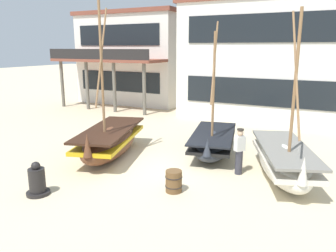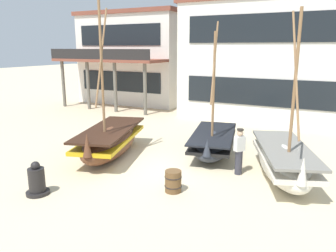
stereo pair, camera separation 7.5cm
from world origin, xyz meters
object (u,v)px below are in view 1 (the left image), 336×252
Objects in this scene: fishing_boat_near_left at (284,161)px; capstan_winch at (37,182)px; fishing_boat_centre_large at (110,141)px; fisherman_by_hull at (239,152)px; harbor_building_main at (271,60)px; wooden_barrel at (174,181)px; harbor_building_annex at (141,58)px; fishing_boat_far_right at (213,142)px.

fishing_boat_near_left reaches higher than capstan_winch.
fishing_boat_centre_large is 5.37m from fisherman_by_hull.
capstan_winch is at bearing -105.14° from harbor_building_main.
wooden_barrel is at bearing 29.76° from capstan_winch.
harbor_building_main is at bearing 103.57° from fishing_boat_near_left.
capstan_winch is 19.40m from harbor_building_annex.
capstan_winch is 0.10× the size of harbor_building_main.
harbor_building_annex is at bearing 116.37° from fishing_boat_centre_large.
fishing_boat_centre_large is at bearing -63.63° from harbor_building_annex.
capstan_winch is 0.11× the size of harbor_building_annex.
fishing_boat_near_left is 0.89× the size of fishing_boat_centre_large.
harbor_building_annex is at bearing 132.52° from fishing_boat_far_right.
harbor_building_main is at bearing 86.19° from fishing_boat_far_right.
fishing_boat_far_right is (3.75, 2.22, -0.14)m from fishing_boat_centre_large.
harbor_building_annex is (-6.81, 13.73, 2.94)m from fishing_boat_centre_large.
harbor_building_annex reaches higher than wooden_barrel.
fishing_boat_centre_large is 5.90× the size of capstan_winch.
fisherman_by_hull reaches higher than wooden_barrel.
fishing_boat_near_left is 3.34× the size of fisherman_by_hull.
harbor_building_main is (0.42, 13.04, 3.36)m from wooden_barrel.
fishing_boat_near_left is at bearing 9.79° from fisherman_by_hull.
fishing_boat_far_right is 0.49× the size of harbor_building_main.
wooden_barrel is at bearing -55.65° from harbor_building_annex.
fishing_boat_far_right is 0.57× the size of harbor_building_annex.
harbor_building_main reaches higher than fishing_boat_near_left.
fishing_boat_centre_large is at bearing -149.37° from fishing_boat_far_right.
fishing_boat_centre_large reaches higher than fisherman_by_hull.
fishing_boat_near_left is 6.88m from fishing_boat_centre_large.
fishing_boat_far_right is at bearing 132.06° from fisherman_by_hull.
wooden_barrel is 0.06× the size of harbor_building_main.
harbor_building_annex reaches higher than fishing_boat_centre_large.
fishing_boat_far_right is 15.92m from harbor_building_annex.
fisherman_by_hull is at bearing -47.94° from fishing_boat_far_right.
fishing_boat_near_left is at bearing -76.43° from harbor_building_main.
fishing_boat_centre_large reaches higher than wooden_barrel.
capstan_winch reaches higher than wooden_barrel.
fishing_boat_near_left is 19.09m from harbor_building_annex.
fisherman_by_hull is at bearing 41.48° from capstan_winch.
fisherman_by_hull is (1.60, -1.77, 0.30)m from fishing_boat_far_right.
harbor_building_annex is (-12.15, 13.28, 2.78)m from fisherman_by_hull.
fishing_boat_centre_large is 12.28m from harbor_building_main.
harbor_building_main is 11.45m from harbor_building_annex.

